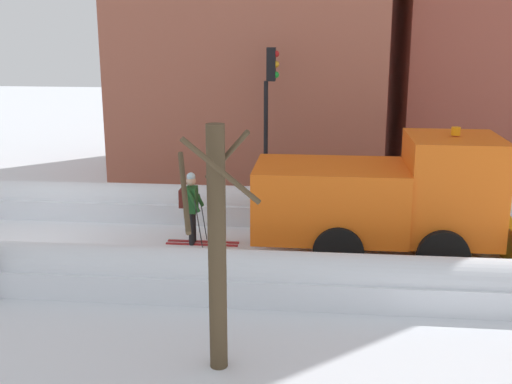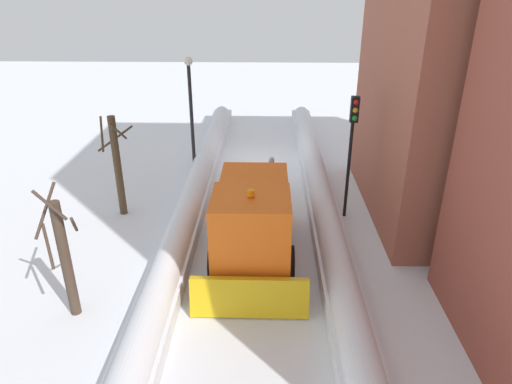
% 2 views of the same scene
% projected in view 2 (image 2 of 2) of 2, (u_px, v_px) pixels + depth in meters
% --- Properties ---
extents(ground_plane, '(80.00, 80.00, 0.00)m').
position_uv_depth(ground_plane, '(253.00, 281.00, 13.86)').
color(ground_plane, white).
extents(snowbank_left, '(1.10, 36.00, 0.99)m').
position_uv_depth(snowbank_left, '(338.00, 271.00, 13.62)').
color(snowbank_left, white).
rests_on(snowbank_left, ground).
extents(snowbank_right, '(1.10, 36.00, 0.99)m').
position_uv_depth(snowbank_right, '(169.00, 269.00, 13.74)').
color(snowbank_right, white).
rests_on(snowbank_right, ground).
extents(building_brick_near, '(8.78, 8.54, 12.11)m').
position_uv_depth(building_brick_near, '(511.00, 51.00, 15.76)').
color(building_brick_near, '#9E5642').
rests_on(building_brick_near, ground).
extents(plow_truck, '(3.20, 5.98, 3.12)m').
position_uv_depth(plow_truck, '(253.00, 219.00, 14.38)').
color(plow_truck, orange).
rests_on(plow_truck, ground).
extents(skier, '(0.62, 1.80, 1.81)m').
position_uv_depth(skier, '(271.00, 175.00, 18.79)').
color(skier, black).
rests_on(skier, ground).
extents(traffic_light_pole, '(0.28, 0.42, 4.67)m').
position_uv_depth(traffic_light_pole, '(352.00, 136.00, 16.25)').
color(traffic_light_pole, black).
rests_on(traffic_light_pole, ground).
extents(street_lamp, '(0.40, 0.40, 5.23)m').
position_uv_depth(street_lamp, '(191.00, 100.00, 20.89)').
color(street_lamp, black).
rests_on(street_lamp, ground).
extents(bare_tree_near, '(1.34, 1.37, 3.89)m').
position_uv_depth(bare_tree_near, '(117.00, 164.00, 17.05)').
color(bare_tree_near, '#483825').
rests_on(bare_tree_near, ground).
extents(bare_tree_mid, '(1.11, 1.30, 3.83)m').
position_uv_depth(bare_tree_mid, '(64.00, 256.00, 11.81)').
color(bare_tree_mid, '#47362A').
rests_on(bare_tree_mid, ground).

